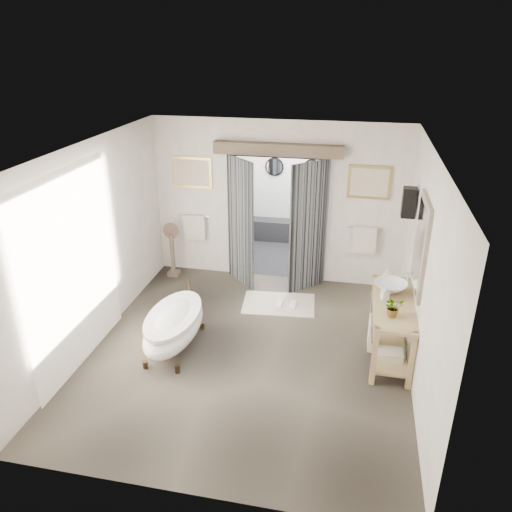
% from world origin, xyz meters
% --- Properties ---
extents(ground_plane, '(5.00, 5.00, 0.00)m').
position_xyz_m(ground_plane, '(0.00, 0.00, 0.00)').
color(ground_plane, '#63584B').
extents(room_shell, '(4.52, 5.02, 2.91)m').
position_xyz_m(room_shell, '(-0.04, -0.12, 1.86)').
color(room_shell, silver).
rests_on(room_shell, ground_plane).
extents(shower_room, '(2.22, 2.01, 2.51)m').
position_xyz_m(shower_room, '(0.00, 3.99, 0.91)').
color(shower_room, '#26252A').
rests_on(shower_room, ground_plane).
extents(back_wall_dressing, '(3.82, 0.70, 2.52)m').
position_xyz_m(back_wall_dressing, '(0.00, 2.32, 1.56)').
color(back_wall_dressing, black).
rests_on(back_wall_dressing, ground_plane).
extents(clawfoot_tub, '(0.71, 1.58, 0.77)m').
position_xyz_m(clawfoot_tub, '(-1.05, -0.11, 0.38)').
color(clawfoot_tub, '#39291A').
rests_on(clawfoot_tub, ground_plane).
extents(vanity, '(0.57, 1.60, 0.85)m').
position_xyz_m(vanity, '(1.95, 0.36, 0.51)').
color(vanity, tan).
rests_on(vanity, ground_plane).
extents(pedestal_mirror, '(0.31, 0.20, 1.05)m').
position_xyz_m(pedestal_mirror, '(-1.92, 2.17, 0.45)').
color(pedestal_mirror, brown).
rests_on(pedestal_mirror, ground_plane).
extents(rug, '(1.27, 0.91, 0.01)m').
position_xyz_m(rug, '(0.22, 1.46, 0.01)').
color(rug, beige).
rests_on(rug, ground_plane).
extents(slippers, '(0.33, 0.25, 0.05)m').
position_xyz_m(slippers, '(0.35, 1.41, 0.04)').
color(slippers, white).
rests_on(slippers, rug).
extents(basin, '(0.59, 0.59, 0.16)m').
position_xyz_m(basin, '(1.94, 0.63, 0.93)').
color(basin, white).
rests_on(basin, vanity).
extents(plant, '(0.30, 0.28, 0.27)m').
position_xyz_m(plant, '(1.94, -0.03, 0.98)').
color(plant, gray).
rests_on(plant, vanity).
extents(soap_bottle_a, '(0.12, 0.12, 0.20)m').
position_xyz_m(soap_bottle_a, '(1.85, 0.41, 0.95)').
color(soap_bottle_a, gray).
rests_on(soap_bottle_a, vanity).
extents(soap_bottle_b, '(0.14, 0.14, 0.17)m').
position_xyz_m(soap_bottle_b, '(1.89, 0.99, 0.94)').
color(soap_bottle_b, gray).
rests_on(soap_bottle_b, vanity).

